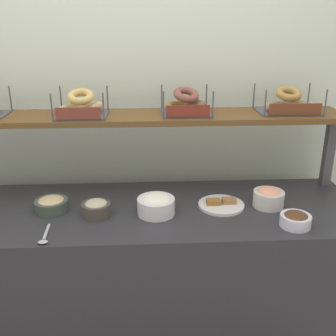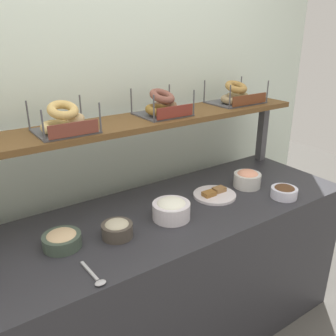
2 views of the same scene
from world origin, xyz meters
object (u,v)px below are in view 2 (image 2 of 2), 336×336
object	(u,v)px
bowl_cream_cheese	(171,209)
bagel_basket_cinnamon_raisin	(162,106)
serving_spoon_near_plate	(95,277)
bagel_basket_plain	(64,122)
bowl_tuna_salad	(117,229)
serving_plate_white	(214,194)
bowl_chocolate_spread	(284,191)
bowl_lox_spread	(247,179)
bagel_basket_everything	(236,96)
bowl_hummus	(62,240)

from	to	relation	value
bowl_cream_cheese	bagel_basket_cinnamon_raisin	world-z (taller)	bagel_basket_cinnamon_raisin
serving_spoon_near_plate	bagel_basket_plain	distance (m)	0.72
bowl_tuna_salad	serving_plate_white	size ratio (longest dim) A/B	0.59
bagel_basket_cinnamon_raisin	bowl_chocolate_spread	bearing A→B (deg)	-46.52
bagel_basket_cinnamon_raisin	bowl_lox_spread	bearing A→B (deg)	-34.64
bagel_basket_everything	bagel_basket_plain	bearing A→B (deg)	-178.12
bowl_hummus	serving_spoon_near_plate	xyz separation A→B (m)	(0.03, -0.27, -0.03)
bowl_lox_spread	bagel_basket_cinnamon_raisin	xyz separation A→B (m)	(-0.41, 0.28, 0.43)
bowl_hummus	serving_plate_white	world-z (taller)	bowl_hummus
bagel_basket_plain	bowl_cream_cheese	bearing A→B (deg)	-39.24
bowl_lox_spread	serving_spoon_near_plate	world-z (taller)	bowl_lox_spread
bowl_tuna_salad	serving_spoon_near_plate	distance (m)	0.30
bagel_basket_plain	bowl_chocolate_spread	bearing A→B (deg)	-24.72
bowl_hummus	serving_spoon_near_plate	distance (m)	0.28
bowl_tuna_salad	serving_spoon_near_plate	world-z (taller)	bowl_tuna_salad
bowl_hummus	bowl_lox_spread	xyz separation A→B (m)	(1.11, -0.00, 0.02)
bagel_basket_everything	serving_plate_white	bearing A→B (deg)	-144.43
serving_spoon_near_plate	bagel_basket_everything	bearing A→B (deg)	24.53
bowl_hummus	bagel_basket_cinnamon_raisin	distance (m)	0.88
bagel_basket_everything	bowl_tuna_salad	bearing A→B (deg)	-161.40
bowl_hummus	bagel_basket_plain	size ratio (longest dim) A/B	0.61
bowl_tuna_salad	bowl_chocolate_spread	bearing A→B (deg)	-9.83
bowl_lox_spread	bowl_chocolate_spread	distance (m)	0.23
serving_plate_white	bagel_basket_plain	xyz separation A→B (m)	(-0.72, 0.25, 0.47)
bowl_chocolate_spread	serving_spoon_near_plate	world-z (taller)	bowl_chocolate_spread
bowl_cream_cheese	bowl_lox_spread	size ratio (longest dim) A/B	1.18
bowl_chocolate_spread	bagel_basket_everything	distance (m)	0.68
bowl_lox_spread	serving_spoon_near_plate	xyz separation A→B (m)	(-1.08, -0.27, -0.04)
bowl_chocolate_spread	serving_spoon_near_plate	size ratio (longest dim) A/B	0.82
bowl_lox_spread	bagel_basket_plain	size ratio (longest dim) A/B	0.58
bagel_basket_everything	bagel_basket_cinnamon_raisin	bearing A→B (deg)	-178.83
bowl_cream_cheese	bagel_basket_everything	xyz separation A→B (m)	(0.74, 0.35, 0.42)
bowl_cream_cheese	bagel_basket_everything	distance (m)	0.92
serving_plate_white	bagel_basket_plain	distance (m)	0.90
bagel_basket_plain	serving_spoon_near_plate	bearing A→B (deg)	-102.50
bowl_cream_cheese	bagel_basket_cinnamon_raisin	distance (m)	0.57
bowl_cream_cheese	serving_spoon_near_plate	distance (m)	0.55
bowl_chocolate_spread	bowl_cream_cheese	bearing A→B (deg)	165.97
bowl_cream_cheese	bowl_hummus	size ratio (longest dim) A/B	1.13
bowl_chocolate_spread	bagel_basket_plain	bearing A→B (deg)	155.28
bowl_hummus	bagel_basket_cinnamon_raisin	size ratio (longest dim) A/B	0.60
bowl_cream_cheese	serving_spoon_near_plate	xyz separation A→B (m)	(-0.50, -0.22, -0.04)
bowl_chocolate_spread	bowl_lox_spread	bearing A→B (deg)	106.58
bowl_hummus	serving_plate_white	size ratio (longest dim) A/B	0.70
bowl_chocolate_spread	serving_plate_white	xyz separation A→B (m)	(-0.31, 0.23, -0.02)
bowl_lox_spread	bowl_tuna_salad	bearing A→B (deg)	-176.52
bowl_lox_spread	serving_spoon_near_plate	bearing A→B (deg)	-165.98
bowl_tuna_salad	bowl_chocolate_spread	size ratio (longest dim) A/B	0.98
bowl_hummus	serving_plate_white	xyz separation A→B (m)	(0.87, 0.01, -0.03)
bagel_basket_cinnamon_raisin	serving_plate_white	bearing A→B (deg)	-58.77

